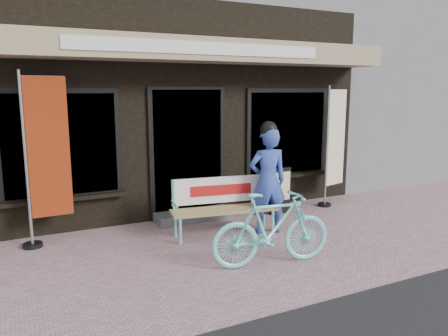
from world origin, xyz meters
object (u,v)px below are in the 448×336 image
bicycle (272,229)px  nobori_cream (334,144)px  bench (223,201)px  person (268,179)px  nobori_red (45,157)px  menu_stand (280,190)px

bicycle → nobori_cream: 3.34m
nobori_cream → bench: bearing=179.1°
bench → bicycle: size_ratio=1.05×
bench → person: 0.75m
bench → bicycle: bearing=-80.0°
nobori_red → bench: bearing=-18.0°
nobori_red → person: bearing=-19.0°
person → bicycle: 1.31m
bicycle → menu_stand: (1.36, 1.87, -0.05)m
bicycle → menu_stand: size_ratio=1.90×
person → nobori_red: bearing=174.3°
nobori_cream → nobori_red: bearing=165.1°
bench → nobori_cream: size_ratio=0.73×
bench → person: bearing=-10.9°
bench → bicycle: 1.33m
bench → nobori_red: (-2.37, 0.67, 0.74)m
nobori_red → nobori_cream: nobori_red is taller
person → nobori_cream: 2.20m
person → nobori_red: nobori_red is taller
person → menu_stand: size_ratio=2.09×
bicycle → nobori_red: size_ratio=0.64×
bicycle → nobori_red: nobori_red is taller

